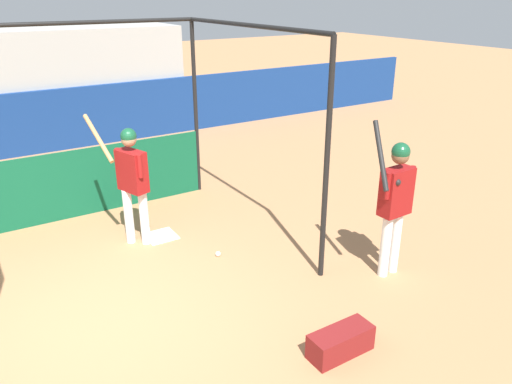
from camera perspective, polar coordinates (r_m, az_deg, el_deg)
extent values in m
plane|color=#A8754C|center=(6.09, -17.00, -14.03)|extent=(60.00, 60.00, 0.00)
cube|color=navy|center=(12.31, -26.75, 6.68)|extent=(24.00, 0.12, 1.42)
cube|color=navy|center=(12.64, -26.36, 10.65)|extent=(0.45, 0.40, 0.10)
cube|color=navy|center=(12.78, -26.65, 11.77)|extent=(0.45, 0.06, 0.40)
cube|color=navy|center=(12.71, -23.89, 11.10)|extent=(0.45, 0.40, 0.10)
cube|color=navy|center=(12.85, -24.20, 12.21)|extent=(0.45, 0.06, 0.40)
cube|color=navy|center=(12.80, -21.45, 11.53)|extent=(0.45, 0.40, 0.10)
cube|color=navy|center=(12.94, -21.76, 12.62)|extent=(0.45, 0.06, 0.40)
cube|color=navy|center=(12.92, -19.04, 11.92)|extent=(0.45, 0.40, 0.10)
cube|color=navy|center=(13.06, -19.36, 13.01)|extent=(0.45, 0.06, 0.40)
cube|color=navy|center=(13.06, -16.66, 12.29)|extent=(0.45, 0.40, 0.10)
cube|color=navy|center=(13.19, -17.00, 13.37)|extent=(0.45, 0.06, 0.40)
cube|color=navy|center=(13.21, -14.33, 12.64)|extent=(0.45, 0.40, 0.10)
cube|color=navy|center=(13.35, -14.69, 13.70)|extent=(0.45, 0.06, 0.40)
cube|color=navy|center=(13.39, -12.06, 12.95)|extent=(0.45, 0.40, 0.10)
cube|color=navy|center=(13.53, -12.42, 14.00)|extent=(0.45, 0.06, 0.40)
cube|color=navy|center=(13.37, -27.12, 12.80)|extent=(0.45, 0.40, 0.10)
cube|color=navy|center=(13.44, -24.76, 13.22)|extent=(0.45, 0.40, 0.10)
cube|color=navy|center=(13.59, -25.04, 14.24)|extent=(0.45, 0.06, 0.40)
cube|color=navy|center=(13.53, -22.42, 13.61)|extent=(0.45, 0.40, 0.10)
cube|color=navy|center=(13.68, -22.72, 14.63)|extent=(0.45, 0.06, 0.40)
cube|color=navy|center=(13.63, -20.11, 13.98)|extent=(0.45, 0.40, 0.10)
cube|color=navy|center=(13.78, -20.42, 14.99)|extent=(0.45, 0.06, 0.40)
cube|color=navy|center=(13.76, -17.83, 14.32)|extent=(0.45, 0.40, 0.10)
cube|color=navy|center=(13.91, -18.15, 15.32)|extent=(0.45, 0.06, 0.40)
cube|color=navy|center=(13.92, -15.60, 14.64)|extent=(0.45, 0.40, 0.10)
cube|color=navy|center=(14.06, -15.93, 15.62)|extent=(0.45, 0.06, 0.40)
cube|color=navy|center=(14.09, -13.40, 14.92)|extent=(0.45, 0.40, 0.10)
cube|color=navy|center=(14.23, -13.74, 15.89)|extent=(0.45, 0.06, 0.40)
cube|color=navy|center=(14.19, -25.55, 15.11)|extent=(0.45, 0.40, 0.10)
cube|color=navy|center=(14.35, -25.81, 16.06)|extent=(0.45, 0.06, 0.40)
cube|color=navy|center=(14.27, -23.31, 15.48)|extent=(0.45, 0.40, 0.10)
cube|color=navy|center=(14.43, -23.59, 16.43)|extent=(0.45, 0.06, 0.40)
cube|color=navy|center=(14.37, -21.10, 15.83)|extent=(0.45, 0.40, 0.10)
cube|color=navy|center=(14.53, -21.39, 16.76)|extent=(0.45, 0.06, 0.40)
cube|color=navy|center=(14.49, -18.91, 16.15)|extent=(0.45, 0.40, 0.10)
cube|color=navy|center=(14.65, -19.21, 17.07)|extent=(0.45, 0.06, 0.40)
cube|color=navy|center=(14.64, -16.75, 16.44)|extent=(0.45, 0.40, 0.10)
cube|color=navy|center=(14.79, -17.06, 17.35)|extent=(0.45, 0.06, 0.40)
cube|color=navy|center=(14.80, -14.64, 16.70)|extent=(0.45, 0.40, 0.10)
cube|color=navy|center=(14.95, -14.95, 17.60)|extent=(0.45, 0.06, 0.40)
cylinder|color=black|center=(6.09, 8.07, 2.98)|extent=(0.07, 0.07, 3.04)
cylinder|color=black|center=(9.03, -6.92, 9.34)|extent=(0.07, 0.07, 3.04)
cylinder|color=black|center=(7.24, -0.92, 18.53)|extent=(0.06, 3.61, 0.06)
cylinder|color=black|center=(8.16, -21.32, 17.53)|extent=(4.15, 0.06, 0.06)
cube|color=#0F5133|center=(8.64, -19.04, 1.04)|extent=(4.08, 0.03, 1.13)
cube|color=white|center=(7.77, -10.80, -4.97)|extent=(0.44, 0.44, 0.02)
cylinder|color=white|center=(7.45, -12.65, -2.85)|extent=(0.16, 0.16, 0.84)
cylinder|color=white|center=(7.53, -14.34, -2.72)|extent=(0.16, 0.16, 0.84)
cube|color=maroon|center=(7.23, -14.00, 2.35)|extent=(0.36, 0.50, 0.59)
sphere|color=#A37556|center=(7.09, -14.34, 5.85)|extent=(0.21, 0.21, 0.21)
sphere|color=#144C2D|center=(7.08, -14.37, 6.22)|extent=(0.22, 0.22, 0.22)
cylinder|color=maroon|center=(6.98, -13.14, 2.89)|extent=(0.09, 0.09, 0.33)
cylinder|color=maroon|center=(7.35, -15.49, 3.63)|extent=(0.09, 0.09, 0.33)
cylinder|color=#AD7F4C|center=(7.13, -17.59, 5.88)|extent=(0.17, 0.75, 0.55)
sphere|color=#AD7F4C|center=(7.34, -14.85, 4.60)|extent=(0.08, 0.08, 0.08)
cylinder|color=white|center=(6.80, 15.62, -5.54)|extent=(0.13, 0.13, 0.86)
cylinder|color=white|center=(6.67, 14.57, -5.99)|extent=(0.13, 0.13, 0.86)
cube|color=maroon|center=(6.44, 15.74, 0.03)|extent=(0.42, 0.24, 0.61)
sphere|color=brown|center=(6.28, 16.18, 4.03)|extent=(0.21, 0.21, 0.21)
sphere|color=#144C2D|center=(6.27, 16.23, 4.45)|extent=(0.23, 0.23, 0.23)
cylinder|color=maroon|center=(6.53, 17.37, 1.45)|extent=(0.07, 0.07, 0.34)
cylinder|color=maroon|center=(6.21, 14.83, 0.66)|extent=(0.07, 0.07, 0.34)
cylinder|color=black|center=(6.01, 14.07, 4.08)|extent=(0.27, 0.52, 0.74)
sphere|color=black|center=(6.22, 15.86, 1.08)|extent=(0.08, 0.08, 0.08)
cube|color=maroon|center=(5.41, 9.64, -16.55)|extent=(0.70, 0.28, 0.28)
sphere|color=white|center=(7.11, -4.36, -7.06)|extent=(0.07, 0.07, 0.07)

